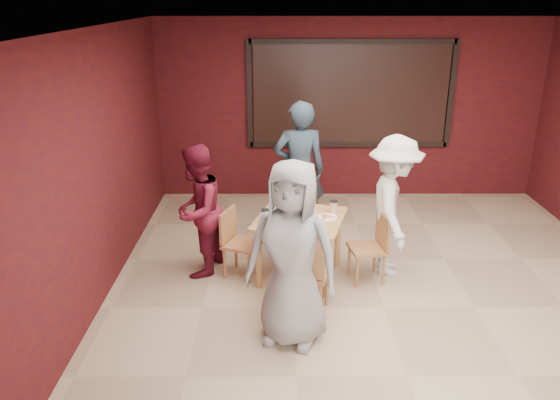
{
  "coord_description": "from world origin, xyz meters",
  "views": [
    {
      "loc": [
        -1.11,
        -4.99,
        3.1
      ],
      "look_at": [
        -1.1,
        0.68,
        0.96
      ],
      "focal_mm": 35.0,
      "sensor_mm": 36.0,
      "label": 1
    }
  ],
  "objects_px": {
    "dining_table": "(300,225)",
    "diner_right": "(393,206)",
    "chair_front": "(304,268)",
    "diner_front": "(292,255)",
    "chair_back": "(300,212)",
    "chair_left": "(237,239)",
    "chair_right": "(373,244)",
    "diner_left": "(197,211)",
    "diner_back": "(299,171)"
  },
  "relations": [
    {
      "from": "dining_table",
      "to": "diner_right",
      "type": "height_order",
      "value": "diner_right"
    },
    {
      "from": "chair_front",
      "to": "dining_table",
      "type": "bearing_deg",
      "value": 90.75
    },
    {
      "from": "dining_table",
      "to": "diner_front",
      "type": "xyz_separation_m",
      "value": [
        -0.12,
        -1.23,
        0.24
      ]
    },
    {
      "from": "chair_back",
      "to": "chair_left",
      "type": "relative_size",
      "value": 1.06
    },
    {
      "from": "chair_front",
      "to": "chair_right",
      "type": "bearing_deg",
      "value": 43.25
    },
    {
      "from": "dining_table",
      "to": "chair_back",
      "type": "height_order",
      "value": "dining_table"
    },
    {
      "from": "diner_left",
      "to": "diner_right",
      "type": "height_order",
      "value": "diner_right"
    },
    {
      "from": "diner_back",
      "to": "diner_front",
      "type": "bearing_deg",
      "value": 81.81
    },
    {
      "from": "chair_left",
      "to": "diner_back",
      "type": "height_order",
      "value": "diner_back"
    },
    {
      "from": "diner_left",
      "to": "dining_table",
      "type": "bearing_deg",
      "value": 98.57
    },
    {
      "from": "chair_back",
      "to": "chair_left",
      "type": "height_order",
      "value": "chair_back"
    },
    {
      "from": "chair_right",
      "to": "diner_front",
      "type": "bearing_deg",
      "value": -129.28
    },
    {
      "from": "chair_right",
      "to": "diner_left",
      "type": "xyz_separation_m",
      "value": [
        -2.0,
        0.19,
        0.32
      ]
    },
    {
      "from": "chair_left",
      "to": "chair_right",
      "type": "bearing_deg",
      "value": -4.93
    },
    {
      "from": "chair_back",
      "to": "diner_left",
      "type": "relative_size",
      "value": 0.54
    },
    {
      "from": "chair_back",
      "to": "diner_front",
      "type": "bearing_deg",
      "value": -94.17
    },
    {
      "from": "chair_right",
      "to": "diner_right",
      "type": "height_order",
      "value": "diner_right"
    },
    {
      "from": "diner_left",
      "to": "diner_back",
      "type": "bearing_deg",
      "value": 144.94
    },
    {
      "from": "chair_right",
      "to": "diner_back",
      "type": "bearing_deg",
      "value": 123.39
    },
    {
      "from": "chair_front",
      "to": "chair_back",
      "type": "height_order",
      "value": "chair_front"
    },
    {
      "from": "chair_front",
      "to": "diner_back",
      "type": "relative_size",
      "value": 0.52
    },
    {
      "from": "chair_front",
      "to": "chair_right",
      "type": "xyz_separation_m",
      "value": [
        0.82,
        0.77,
        -0.1
      ]
    },
    {
      "from": "chair_left",
      "to": "diner_right",
      "type": "distance_m",
      "value": 1.84
    },
    {
      "from": "diner_front",
      "to": "diner_left",
      "type": "relative_size",
      "value": 1.15
    },
    {
      "from": "diner_front",
      "to": "chair_right",
      "type": "bearing_deg",
      "value": 69.1
    },
    {
      "from": "chair_front",
      "to": "diner_right",
      "type": "relative_size",
      "value": 0.59
    },
    {
      "from": "diner_left",
      "to": "diner_right",
      "type": "xyz_separation_m",
      "value": [
        2.25,
        0.01,
        0.05
      ]
    },
    {
      "from": "chair_left",
      "to": "diner_front",
      "type": "distance_m",
      "value": 1.5
    },
    {
      "from": "chair_right",
      "to": "diner_front",
      "type": "distance_m",
      "value": 1.56
    },
    {
      "from": "chair_front",
      "to": "chair_right",
      "type": "height_order",
      "value": "chair_front"
    },
    {
      "from": "chair_back",
      "to": "diner_right",
      "type": "xyz_separation_m",
      "value": [
        1.04,
        -0.69,
        0.35
      ]
    },
    {
      "from": "diner_left",
      "to": "chair_back",
      "type": "bearing_deg",
      "value": 134.91
    },
    {
      "from": "chair_front",
      "to": "diner_right",
      "type": "xyz_separation_m",
      "value": [
        1.06,
        0.97,
        0.28
      ]
    },
    {
      "from": "diner_back",
      "to": "diner_right",
      "type": "height_order",
      "value": "diner_back"
    },
    {
      "from": "diner_right",
      "to": "diner_front",
      "type": "bearing_deg",
      "value": 142.88
    },
    {
      "from": "diner_back",
      "to": "diner_left",
      "type": "bearing_deg",
      "value": 35.67
    },
    {
      "from": "chair_right",
      "to": "diner_left",
      "type": "height_order",
      "value": "diner_left"
    },
    {
      "from": "chair_left",
      "to": "chair_back",
      "type": "bearing_deg",
      "value": 45.02
    },
    {
      "from": "chair_front",
      "to": "chair_left",
      "type": "relative_size",
      "value": 1.22
    },
    {
      "from": "chair_back",
      "to": "chair_right",
      "type": "relative_size",
      "value": 1.05
    },
    {
      "from": "chair_back",
      "to": "diner_front",
      "type": "distance_m",
      "value": 2.1
    },
    {
      "from": "chair_front",
      "to": "diner_back",
      "type": "distance_m",
      "value": 2.02
    },
    {
      "from": "chair_left",
      "to": "diner_left",
      "type": "bearing_deg",
      "value": 172.44
    },
    {
      "from": "diner_left",
      "to": "diner_right",
      "type": "relative_size",
      "value": 0.94
    },
    {
      "from": "dining_table",
      "to": "diner_front",
      "type": "bearing_deg",
      "value": -95.65
    },
    {
      "from": "chair_front",
      "to": "chair_back",
      "type": "bearing_deg",
      "value": 89.41
    },
    {
      "from": "chair_back",
      "to": "chair_right",
      "type": "bearing_deg",
      "value": -48.15
    },
    {
      "from": "chair_left",
      "to": "chair_right",
      "type": "relative_size",
      "value": 1.0
    },
    {
      "from": "chair_back",
      "to": "chair_left",
      "type": "xyz_separation_m",
      "value": [
        -0.76,
        -0.76,
        -0.03
      ]
    },
    {
      "from": "chair_front",
      "to": "diner_front",
      "type": "height_order",
      "value": "diner_front"
    }
  ]
}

